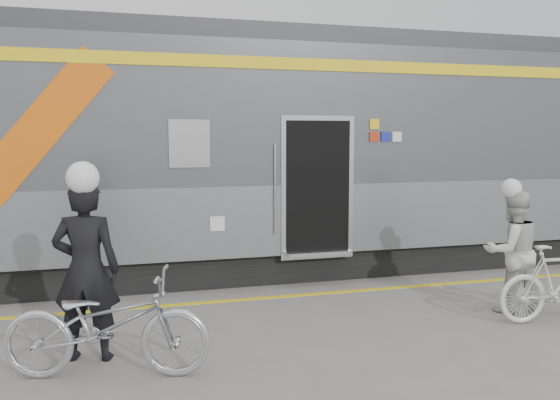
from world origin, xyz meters
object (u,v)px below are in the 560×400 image
object	(u,v)px
man	(86,270)
woman	(512,251)
bicycle_left	(107,324)
bicycle_right	(559,283)

from	to	relation	value
man	woman	world-z (taller)	man
bicycle_left	woman	distance (m)	5.29
woman	man	bearing A→B (deg)	6.89
bicycle_left	woman	world-z (taller)	woman
man	bicycle_left	world-z (taller)	man
bicycle_left	bicycle_right	world-z (taller)	bicycle_left
man	bicycle_right	bearing A→B (deg)	-169.51
man	woman	xyz separation A→B (m)	(5.42, 0.23, -0.14)
man	bicycle_right	distance (m)	5.75
man	bicycle_right	world-z (taller)	man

